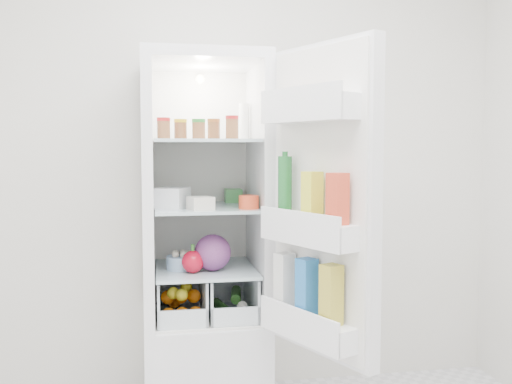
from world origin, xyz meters
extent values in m
cube|color=silver|center=(0.00, 1.50, 1.30)|extent=(3.00, 0.02, 2.60)
cube|color=silver|center=(-0.20, 1.21, 0.25)|extent=(0.60, 0.60, 0.50)
cube|color=silver|center=(-0.20, 1.21, 1.77)|extent=(0.60, 0.60, 0.05)
cube|color=silver|center=(-0.20, 1.49, 1.12)|extent=(0.60, 0.05, 1.25)
cube|color=silver|center=(-0.47, 1.21, 1.12)|extent=(0.05, 0.60, 1.25)
cube|color=silver|center=(0.07, 1.21, 1.12)|extent=(0.05, 0.60, 1.25)
cube|color=white|center=(-0.20, 1.46, 1.12)|extent=(0.50, 0.01, 1.25)
sphere|color=white|center=(-0.20, 1.42, 1.71)|extent=(0.05, 0.05, 0.05)
cube|color=#ADC4CB|center=(-0.20, 1.19, 0.74)|extent=(0.49, 0.53, 0.01)
cube|color=#ADC4CB|center=(-0.20, 1.19, 1.05)|extent=(0.49, 0.53, 0.02)
cube|color=#ADC4CB|center=(-0.20, 1.19, 1.38)|extent=(0.49, 0.53, 0.02)
cylinder|color=#B21919|center=(-0.40, 1.05, 1.43)|extent=(0.06, 0.06, 0.08)
cylinder|color=gold|center=(-0.32, 1.10, 1.43)|extent=(0.06, 0.06, 0.08)
cylinder|color=#267226|center=(-0.24, 1.02, 1.43)|extent=(0.06, 0.06, 0.08)
cylinder|color=brown|center=(-0.16, 1.12, 1.43)|extent=(0.06, 0.06, 0.08)
cylinder|color=#B21919|center=(-0.08, 1.05, 1.43)|extent=(0.06, 0.06, 0.08)
cylinder|color=white|center=(0.01, 1.28, 1.48)|extent=(0.06, 0.06, 0.19)
cube|color=silver|center=(-0.37, 1.13, 1.11)|extent=(0.20, 0.20, 0.10)
cube|color=beige|center=(-0.23, 1.02, 1.09)|extent=(0.13, 0.13, 0.06)
cylinder|color=red|center=(-0.01, 1.02, 1.09)|extent=(0.12, 0.12, 0.06)
cube|color=#44974C|center=(-0.03, 1.38, 1.09)|extent=(0.09, 0.13, 0.07)
sphere|color=#632263|center=(-0.17, 1.11, 0.84)|extent=(0.18, 0.18, 0.18)
sphere|color=red|center=(-0.27, 1.08, 0.80)|extent=(0.11, 0.11, 0.11)
cylinder|color=#99BEE5|center=(-0.32, 1.17, 0.78)|extent=(0.19, 0.19, 0.07)
sphere|color=orange|center=(-0.39, 1.06, 0.55)|extent=(0.07, 0.07, 0.07)
sphere|color=orange|center=(-0.32, 1.06, 0.55)|extent=(0.07, 0.07, 0.07)
sphere|color=orange|center=(-0.26, 1.06, 0.55)|extent=(0.07, 0.07, 0.07)
sphere|color=orange|center=(-0.39, 1.19, 0.61)|extent=(0.07, 0.07, 0.07)
sphere|color=orange|center=(-0.32, 1.19, 0.61)|extent=(0.07, 0.07, 0.07)
sphere|color=orange|center=(-0.26, 1.19, 0.61)|extent=(0.07, 0.07, 0.07)
sphere|color=orange|center=(-0.35, 1.31, 0.55)|extent=(0.07, 0.07, 0.07)
sphere|color=yellow|center=(-0.36, 1.12, 0.64)|extent=(0.06, 0.06, 0.06)
sphere|color=yellow|center=(-0.29, 1.24, 0.64)|extent=(0.06, 0.06, 0.06)
sphere|color=yellow|center=(-0.32, 1.08, 0.64)|extent=(0.06, 0.06, 0.06)
cylinder|color=#264F1A|center=(-0.12, 1.19, 0.54)|extent=(0.09, 0.21, 0.05)
cylinder|color=#264F1A|center=(-0.04, 1.24, 0.59)|extent=(0.08, 0.21, 0.05)
sphere|color=white|center=(-0.08, 1.06, 0.54)|extent=(0.05, 0.05, 0.05)
sphere|color=white|center=(-0.03, 1.08, 0.57)|extent=(0.05, 0.05, 0.05)
cube|color=silver|center=(0.25, 0.65, 1.12)|extent=(0.30, 0.57, 1.30)
cube|color=white|center=(0.22, 0.63, 1.12)|extent=(0.24, 0.51, 1.26)
cube|color=white|center=(0.17, 0.61, 1.50)|extent=(0.31, 0.50, 0.10)
cube|color=white|center=(0.17, 0.61, 1.00)|extent=(0.31, 0.50, 0.10)
cube|color=white|center=(0.17, 0.61, 0.60)|extent=(0.31, 0.50, 0.10)
sphere|color=#A6624B|center=(0.22, 0.50, 1.56)|extent=(0.05, 0.05, 0.05)
sphere|color=#A6624B|center=(0.19, 0.58, 1.56)|extent=(0.05, 0.05, 0.05)
sphere|color=#A6624B|center=(0.15, 0.65, 1.56)|extent=(0.05, 0.05, 0.05)
sphere|color=#A6624B|center=(0.12, 0.72, 1.56)|extent=(0.05, 0.05, 0.05)
sphere|color=#A6624B|center=(0.09, 0.79, 1.56)|extent=(0.05, 0.05, 0.05)
cylinder|color=#1C6229|center=(0.11, 0.75, 1.18)|extent=(0.06, 0.06, 0.26)
cube|color=#F4F336|center=(0.18, 0.58, 1.15)|extent=(0.09, 0.09, 0.20)
cube|color=#E64528|center=(0.24, 0.45, 1.15)|extent=(0.09, 0.09, 0.20)
cube|color=white|center=(0.11, 0.75, 0.77)|extent=(0.09, 0.09, 0.24)
cube|color=#297BD0|center=(0.17, 0.61, 0.77)|extent=(0.09, 0.09, 0.24)
cube|color=gold|center=(0.23, 0.48, 0.77)|extent=(0.09, 0.09, 0.24)
camera|label=1|loc=(-0.45, -1.63, 1.34)|focal=40.00mm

